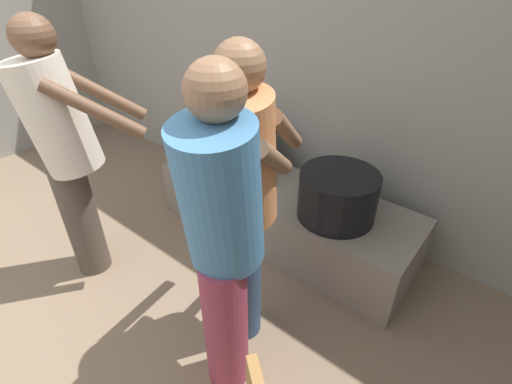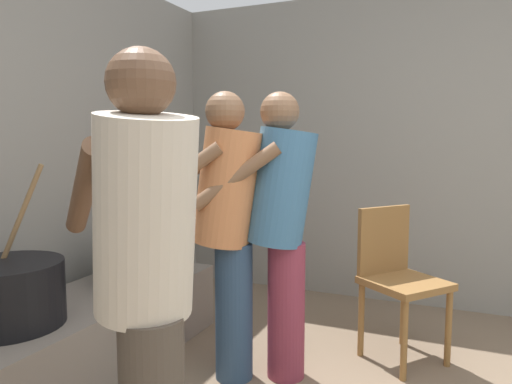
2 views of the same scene
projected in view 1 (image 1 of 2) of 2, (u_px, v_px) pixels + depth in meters
block_enclosure_rear at (271, 44)px, 2.71m from camera, size 5.22×0.20×2.40m
hearth_ledge at (283, 214)px, 2.64m from camera, size 1.84×0.60×0.41m
cooking_pot_main at (242, 149)px, 2.70m from camera, size 0.50×0.50×0.75m
cooking_pot_secondary at (338, 195)px, 2.20m from camera, size 0.46×0.46×0.29m
cook_in_cream_shirt at (65, 146)px, 2.03m from camera, size 0.65×0.71×1.54m
cook_in_orange_shirt at (242, 194)px, 1.65m from camera, size 0.52×0.71×1.52m
cook_in_blue_shirt at (223, 234)px, 1.43m from camera, size 0.53×0.71×1.52m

